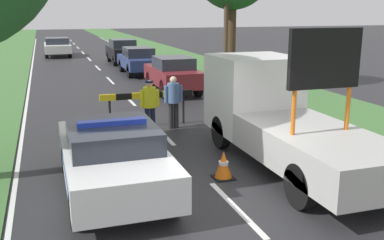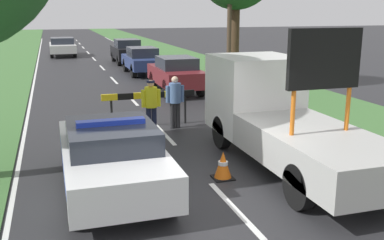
# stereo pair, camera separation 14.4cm
# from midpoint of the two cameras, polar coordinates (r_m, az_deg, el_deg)

# --- Properties ---
(ground_plane) EXTENTS (160.00, 160.00, 0.00)m
(ground_plane) POSITION_cam_midpoint_polar(r_m,az_deg,el_deg) (9.46, 2.57, -8.53)
(ground_plane) COLOR #28282B
(lane_markings) EXTENTS (8.06, 65.82, 0.01)m
(lane_markings) POSITION_cam_midpoint_polar(r_m,az_deg,el_deg) (27.93, -11.70, 6.18)
(lane_markings) COLOR silver
(lane_markings) RESTS_ON ground
(grass_verge_right) EXTENTS (4.77, 120.00, 0.03)m
(grass_verge_right) POSITION_cam_midpoint_polar(r_m,az_deg,el_deg) (29.97, 0.59, 7.00)
(grass_verge_right) COLOR #427038
(grass_verge_right) RESTS_ON ground
(police_car) EXTENTS (1.90, 4.54, 1.52)m
(police_car) POSITION_cam_midpoint_polar(r_m,az_deg,el_deg) (9.17, -10.51, -4.49)
(police_car) COLOR white
(police_car) RESTS_ON ground
(work_truck) EXTENTS (2.04, 6.25, 3.26)m
(work_truck) POSITION_cam_midpoint_polar(r_m,az_deg,el_deg) (10.95, 10.48, 0.70)
(work_truck) COLOR white
(work_truck) RESTS_ON ground
(road_barrier) EXTENTS (2.95, 0.08, 1.09)m
(road_barrier) POSITION_cam_midpoint_polar(r_m,az_deg,el_deg) (14.13, -5.99, 2.79)
(road_barrier) COLOR black
(road_barrier) RESTS_ON ground
(police_officer) EXTENTS (0.58, 0.37, 1.61)m
(police_officer) POSITION_cam_midpoint_polar(r_m,az_deg,el_deg) (13.25, -5.70, 2.28)
(police_officer) COLOR #191E38
(police_officer) RESTS_ON ground
(pedestrian_civilian) EXTENTS (0.58, 0.37, 1.63)m
(pedestrian_civilian) POSITION_cam_midpoint_polar(r_m,az_deg,el_deg) (13.82, -2.67, 2.80)
(pedestrian_civilian) COLOR #232326
(pedestrian_civilian) RESTS_ON ground
(traffic_cone_near_police) EXTENTS (0.44, 0.44, 0.62)m
(traffic_cone_near_police) POSITION_cam_midpoint_polar(r_m,az_deg,el_deg) (9.85, 3.60, -5.73)
(traffic_cone_near_police) COLOR black
(traffic_cone_near_police) RESTS_ON ground
(traffic_cone_centre_front) EXTENTS (0.39, 0.39, 0.54)m
(traffic_cone_centre_front) POSITION_cam_midpoint_polar(r_m,az_deg,el_deg) (14.60, 5.30, 0.60)
(traffic_cone_centre_front) COLOR black
(traffic_cone_centre_front) RESTS_ON ground
(queued_car_wagon_maroon) EXTENTS (1.71, 4.16, 1.58)m
(queued_car_wagon_maroon) POSITION_cam_midpoint_polar(r_m,az_deg,el_deg) (19.99, -2.64, 5.89)
(queued_car_wagon_maroon) COLOR maroon
(queued_car_wagon_maroon) RESTS_ON ground
(queued_car_hatch_blue) EXTENTS (1.71, 4.28, 1.52)m
(queued_car_hatch_blue) POSITION_cam_midpoint_polar(r_m,az_deg,el_deg) (25.91, -7.01, 7.55)
(queued_car_hatch_blue) COLOR navy
(queued_car_hatch_blue) RESTS_ON ground
(queued_car_sedan_black) EXTENTS (1.75, 4.31, 1.63)m
(queued_car_sedan_black) POSITION_cam_midpoint_polar(r_m,az_deg,el_deg) (31.38, -8.93, 8.64)
(queued_car_sedan_black) COLOR black
(queued_car_sedan_black) RESTS_ON ground
(queued_car_van_white) EXTENTS (1.94, 4.66, 1.45)m
(queued_car_van_white) POSITION_cam_midpoint_polar(r_m,az_deg,el_deg) (37.37, -16.84, 8.94)
(queued_car_van_white) COLOR silver
(queued_car_van_white) RESTS_ON ground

